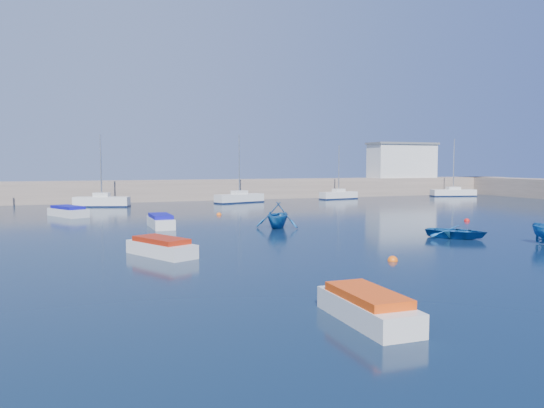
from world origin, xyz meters
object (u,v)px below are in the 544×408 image
object	(u,v)px
sailboat_7	(339,195)
sailboat_8	(453,192)
motorboat_0	(161,247)
motorboat_2	(68,211)
harbor_office	(402,161)
dinghy_center	(456,232)
sailboat_6	(239,198)
sailboat_5	(102,201)
dinghy_left	(278,215)
motorboat_1	(161,221)
motorboat_3	(367,307)

from	to	relation	value
sailboat_7	sailboat_8	xyz separation A→B (m)	(18.58, -0.28, -0.00)
motorboat_0	motorboat_2	size ratio (longest dim) A/B	0.91
harbor_office	dinghy_center	size ratio (longest dim) A/B	2.69
sailboat_6	motorboat_0	xyz separation A→B (m)	(-14.80, -34.13, -0.14)
sailboat_5	motorboat_0	size ratio (longest dim) A/B	1.77
sailboat_6	motorboat_2	bearing A→B (deg)	100.82
sailboat_6	dinghy_left	bearing A→B (deg)	150.83
motorboat_0	dinghy_left	bearing A→B (deg)	16.15
sailboat_8	motorboat_0	xyz separation A→B (m)	(-47.75, -35.50, -0.10)
harbor_office	motorboat_0	world-z (taller)	harbor_office
sailboat_5	dinghy_left	distance (m)	27.10
motorboat_2	sailboat_6	bearing A→B (deg)	1.86
sailboat_5	dinghy_left	xyz separation A→B (m)	(10.98, -24.77, 0.33)
harbor_office	sailboat_5	size ratio (longest dim) A/B	1.27
sailboat_5	motorboat_1	distance (m)	21.78
motorboat_1	motorboat_3	bearing A→B (deg)	-86.28
motorboat_3	dinghy_center	size ratio (longest dim) A/B	1.09
motorboat_2	sailboat_7	bearing A→B (deg)	-6.97
harbor_office	sailboat_7	bearing A→B (deg)	-158.17
motorboat_2	dinghy_center	size ratio (longest dim) A/B	1.32
harbor_office	motorboat_3	size ratio (longest dim) A/B	2.48
dinghy_left	motorboat_3	bearing A→B (deg)	-72.95
sailboat_6	dinghy_center	size ratio (longest dim) A/B	2.21
sailboat_5	motorboat_3	bearing A→B (deg)	-154.34
motorboat_2	motorboat_0	bearing A→B (deg)	-106.14
sailboat_7	dinghy_center	size ratio (longest dim) A/B	1.92
sailboat_7	motorboat_0	xyz separation A→B (m)	(-29.17, -35.78, -0.10)
harbor_office	dinghy_center	distance (m)	48.25
sailboat_7	sailboat_6	bearing A→B (deg)	86.71
sailboat_6	dinghy_center	xyz separation A→B (m)	(3.65, -34.25, -0.20)
harbor_office	sailboat_6	bearing A→B (deg)	-165.74
motorboat_2	sailboat_5	bearing A→B (deg)	44.44
dinghy_center	sailboat_7	bearing A→B (deg)	35.57
sailboat_7	sailboat_8	bearing A→B (deg)	-100.73
motorboat_1	motorboat_0	bearing A→B (deg)	-99.59
harbor_office	dinghy_center	xyz separation A→B (m)	(-24.37, -41.37, -4.72)
sailboat_6	motorboat_1	distance (m)	25.53
motorboat_1	motorboat_3	xyz separation A→B (m)	(2.02, -25.70, -0.03)
sailboat_7	motorboat_2	world-z (taller)	sailboat_7
sailboat_8	dinghy_center	bearing A→B (deg)	154.93
motorboat_0	motorboat_2	xyz separation A→B (m)	(-4.53, 23.45, 0.01)
sailboat_8	dinghy_left	xyz separation A→B (m)	(-37.88, -26.58, 0.40)
sailboat_6	motorboat_1	size ratio (longest dim) A/B	2.00
sailboat_8	motorboat_2	distance (m)	53.66
sailboat_5	sailboat_6	size ratio (longest dim) A/B	0.96
harbor_office	sailboat_6	size ratio (longest dim) A/B	1.22
motorboat_1	motorboat_2	bearing A→B (deg)	118.73
dinghy_left	sailboat_6	bearing A→B (deg)	110.87
sailboat_8	motorboat_0	bearing A→B (deg)	141.01
harbor_office	dinghy_center	world-z (taller)	harbor_office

